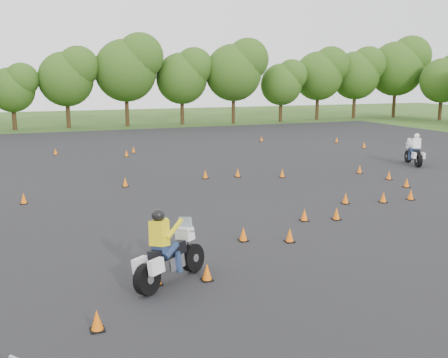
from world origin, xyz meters
TOP-DOWN VIEW (x-y plane):
  - ground at (0.00, 0.00)m, footprint 140.00×140.00m
  - asphalt_pad at (0.00, 6.00)m, footprint 62.00×62.00m
  - treeline at (1.64, 35.13)m, footprint 87.02×31.96m
  - traffic_cones at (-0.66, 5.99)m, footprint 36.07×33.19m
  - rider_yellow at (-4.07, -2.78)m, footprint 2.60×2.13m
  - rider_white at (14.63, 9.38)m, footprint 1.67×2.64m

SIDE VIEW (x-z plane):
  - ground at x=0.00m, z-range 0.00..0.00m
  - asphalt_pad at x=0.00m, z-range 0.01..0.01m
  - traffic_cones at x=-0.66m, z-range 0.01..0.46m
  - rider_white at x=14.63m, z-range 0.00..1.96m
  - rider_yellow at x=-4.07m, z-range 0.00..2.02m
  - treeline at x=1.64m, z-range -0.96..10.18m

